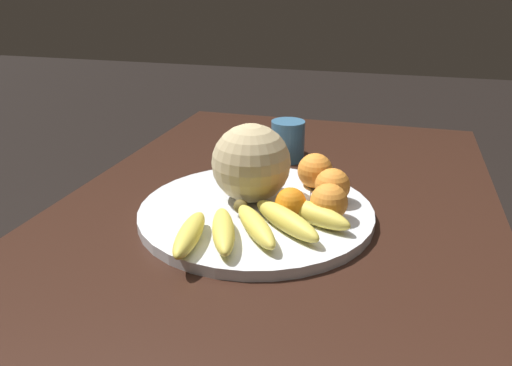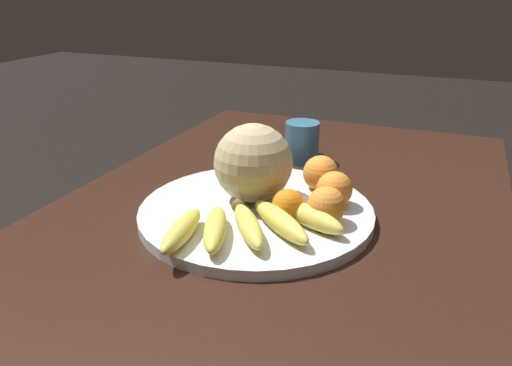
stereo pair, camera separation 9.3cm
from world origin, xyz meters
TOP-DOWN VIEW (x-y plane):
  - kitchen_table at (0.00, 0.00)m, footprint 1.60×0.87m
  - fruit_bowl at (-0.08, -0.03)m, footprint 0.44×0.44m
  - melon at (-0.11, -0.04)m, footprint 0.15×0.15m
  - banana_bunch at (0.02, 0.01)m, footprint 0.26×0.28m
  - orange_front_left at (-0.07, 0.11)m, footprint 0.07×0.07m
  - orange_front_right at (-0.21, 0.06)m, footprint 0.07×0.07m
  - orange_mid_center at (-0.14, 0.11)m, footprint 0.07×0.07m
  - orange_back_left at (-0.06, 0.05)m, footprint 0.06×0.06m
  - produce_tag at (-0.16, 0.04)m, footprint 0.09×0.05m
  - ceramic_mug at (-0.41, -0.04)m, footprint 0.12×0.08m

SIDE VIEW (x-z plane):
  - kitchen_table at x=0.00m, z-range 0.28..1.04m
  - fruit_bowl at x=-0.08m, z-range 0.76..0.78m
  - produce_tag at x=-0.16m, z-range 0.78..0.78m
  - banana_bunch at x=0.02m, z-range 0.78..0.82m
  - orange_back_left at x=-0.06m, z-range 0.78..0.83m
  - ceramic_mug at x=-0.41m, z-range 0.76..0.86m
  - orange_front_left at x=-0.07m, z-range 0.78..0.84m
  - orange_mid_center at x=-0.14m, z-range 0.78..0.85m
  - orange_front_right at x=-0.21m, z-range 0.78..0.85m
  - melon at x=-0.11m, z-range 0.78..0.93m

